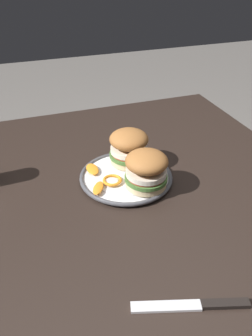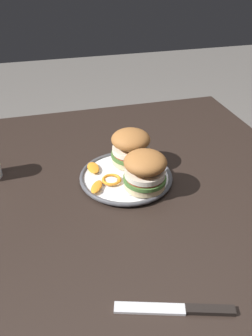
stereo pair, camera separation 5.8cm
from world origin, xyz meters
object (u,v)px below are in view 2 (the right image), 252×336
dining_table (136,218)px  sandwich_half_right (145,170)px  dinner_plate (126,177)px  sandwich_half_left (131,146)px  table_knife (183,310)px

dining_table → sandwich_half_right: sandwich_half_right is taller
dinner_plate → sandwich_half_right: bearing=28.7°
sandwich_half_left → table_knife: bearing=-4.5°
dinner_plate → sandwich_half_right: 0.09m
dining_table → sandwich_half_right: bearing=74.2°
sandwich_half_left → sandwich_half_right: bearing=1.3°
dining_table → dinner_plate: 0.12m
dinner_plate → table_knife: size_ratio=1.21×
dining_table → dinner_plate: dinner_plate is taller
sandwich_half_left → sandwich_half_right: size_ratio=0.85×
table_knife → sandwich_half_left: bearing=175.5°
sandwich_half_left → sandwich_half_right: 0.13m
sandwich_half_right → table_knife: bearing=-6.5°
sandwich_half_right → dining_table: bearing=-105.8°
dining_table → dinner_plate: size_ratio=4.36×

